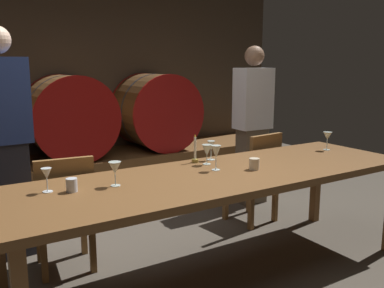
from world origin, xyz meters
The scene contains 19 objects.
ground_plane centered at (0.00, 0.00, 0.00)m, with size 8.65×8.65×0.00m, color #4C443A.
back_wall centered at (0.00, 3.09, 1.42)m, with size 6.65×0.24×2.85m, color #473A2D.
barrel_shelf centered at (0.00, 2.54, 0.20)m, with size 5.99×0.90×0.40m, color brown.
wine_barrel_center centered at (-0.03, 2.54, 0.89)m, with size 1.01×0.80×1.01m.
wine_barrel_right centered at (1.13, 2.54, 0.89)m, with size 1.01×0.80×1.01m.
dining_table centered at (0.28, -0.14, 0.71)m, with size 2.98×0.91×0.77m.
chair_left centered at (-0.65, 0.51, 0.49)m, with size 0.44×0.44×0.88m.
chair_right centered at (1.17, 0.52, 0.49)m, with size 0.45×0.45×0.88m.
guest_left centered at (-0.94, 1.01, 0.92)m, with size 0.39×0.26×1.79m.
guest_right centered at (1.53, 1.03, 0.88)m, with size 0.39×0.25×1.71m.
candle_center centered at (0.28, 0.21, 0.84)m, with size 0.05×0.05×0.22m.
wine_glass_far_left centered at (-0.86, 0.03, 0.88)m, with size 0.06×0.06×0.14m.
wine_glass_left centered at (-0.47, -0.06, 0.88)m, with size 0.08×0.08×0.15m.
wine_glass_center_left centered at (0.28, -0.07, 0.90)m, with size 0.07×0.07×0.18m.
wine_glass_center_right centered at (0.32, 0.11, 0.88)m, with size 0.08×0.08×0.15m.
wine_glass_right centered at (0.43, 0.22, 0.88)m, with size 0.06×0.06×0.15m.
wine_glass_far_right centered at (1.51, 0.00, 0.89)m, with size 0.08×0.08×0.16m.
cup_left centered at (-0.74, -0.04, 0.81)m, with size 0.07×0.07×0.08m, color silver.
cup_right centered at (0.52, -0.20, 0.81)m, with size 0.07×0.07×0.08m, color beige.
Camera 1 is at (-1.37, -2.41, 1.51)m, focal length 38.89 mm.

